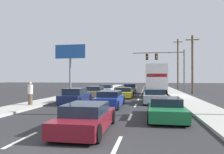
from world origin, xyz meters
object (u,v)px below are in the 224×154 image
Objects in this scene: car_white at (106,89)px; car_tan at (95,92)px; utility_pole_far at (178,63)px; car_yellow at (124,93)px; traffic_signal_mast at (162,60)px; car_maroon at (86,118)px; car_green at (165,109)px; car_silver at (155,97)px; utility_pole_mid at (192,64)px; car_gray at (130,89)px; car_navy at (76,96)px; pedestrian_near_corner at (30,93)px; box_truck at (155,79)px; roadside_billboard at (70,57)px; car_blue at (110,99)px.

car_tan reaches higher than car_white.
utility_pole_far is (11.70, 18.59, 4.46)m from car_tan.
traffic_signal_mast reaches higher than car_yellow.
car_maroon is 0.91× the size of car_green.
utility_pole_mid reaches higher than car_silver.
car_gray is 0.43× the size of utility_pole_far.
pedestrian_near_corner reaches higher than car_navy.
car_gray is 0.91× the size of car_green.
box_truck is 1.13× the size of utility_pole_mid.
car_tan is 1.07× the size of car_silver.
roadside_billboard is at bearing 121.77° from car_green.
car_navy is at bearing -103.33° from car_gray.
pedestrian_near_corner is at bearing 134.77° from car_maroon.
pedestrian_near_corner is at bearing -117.78° from utility_pole_far.
car_navy is at bearing -118.99° from car_yellow.
car_green is at bearing 44.54° from car_maroon.
car_yellow is 21.09m from utility_pole_far.
car_blue is 7.42m from car_maroon.
roadside_billboard is at bearing 164.37° from car_gray.
car_tan is 8.54m from car_blue.
car_yellow is 1.02× the size of car_maroon.
box_truck is (3.49, 3.49, 1.59)m from car_yellow.
utility_pole_far is (8.32, 10.57, 4.44)m from car_gray.
traffic_signal_mast reaches higher than car_navy.
car_tan reaches higher than car_maroon.
car_white is 0.95× the size of car_green.
car_navy is 0.55× the size of roadside_billboard.
car_silver is (6.72, -12.10, 0.03)m from car_white.
car_blue is 2.55× the size of pedestrian_near_corner.
traffic_signal_mast is (4.69, 25.89, 4.49)m from car_maroon.
box_truck reaches higher than car_maroon.
car_blue is 6.09m from pedestrian_near_corner.
car_blue is at bearing 9.55° from pedestrian_near_corner.
roadside_billboard is (-10.64, 11.26, 5.39)m from car_yellow.
car_yellow is 15.07m from car_maroon.
car_navy is 3.71m from pedestrian_near_corner.
car_blue is 17.51m from utility_pole_mid.
car_navy is 0.96× the size of car_green.
car_yellow is (3.39, -0.26, -0.05)m from car_tan.
car_silver is at bearing 73.44° from car_maroon.
utility_pole_mid is (8.66, -1.27, 3.58)m from car_gray.
car_tan is 0.97× the size of car_green.
car_tan is 0.56× the size of roadside_billboard.
car_silver is (3.05, 10.26, 0.03)m from car_maroon.
car_silver is 24.61m from utility_pole_far.
traffic_signal_mast is at bearing 27.53° from car_gray.
car_tan is 8.33m from car_silver.
utility_pole_mid reaches higher than car_tan.
utility_pole_far is at bearing 81.20° from car_green.
utility_pole_far reaches higher than car_white.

